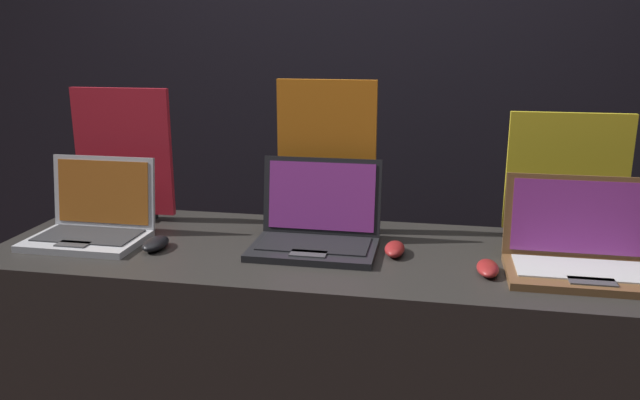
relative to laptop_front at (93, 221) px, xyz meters
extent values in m
cube|color=black|center=(0.71, 1.19, 0.40)|extent=(8.00, 0.05, 2.80)
cube|color=#282623|center=(0.71, 0.03, -0.53)|extent=(1.93, 0.64, 0.94)
cube|color=#B7B7BC|center=(0.00, -0.05, -0.05)|extent=(0.34, 0.22, 0.02)
cube|color=#2D2D30|center=(0.00, -0.03, -0.04)|extent=(0.30, 0.16, 0.00)
cube|color=#3F3F42|center=(0.00, -0.12, -0.04)|extent=(0.09, 0.05, 0.00)
cube|color=#B7B7BC|center=(0.00, 0.08, 0.07)|extent=(0.34, 0.04, 0.22)
cube|color=#A5591E|center=(0.00, 0.07, 0.07)|extent=(0.30, 0.03, 0.20)
ellipsoid|color=black|center=(0.23, -0.05, -0.04)|extent=(0.07, 0.12, 0.03)
cube|color=black|center=(0.00, 0.22, -0.05)|extent=(0.19, 0.07, 0.02)
cube|color=red|center=(0.00, 0.22, 0.18)|extent=(0.34, 0.02, 0.42)
cube|color=black|center=(0.69, 0.00, -0.05)|extent=(0.36, 0.23, 0.02)
cube|color=black|center=(0.69, 0.02, -0.04)|extent=(0.32, 0.16, 0.00)
cube|color=#3F3F42|center=(0.69, -0.07, -0.04)|extent=(0.10, 0.05, 0.00)
cube|color=black|center=(0.69, 0.14, 0.08)|extent=(0.36, 0.05, 0.23)
cube|color=#8C338C|center=(0.69, 0.13, 0.08)|extent=(0.33, 0.04, 0.20)
ellipsoid|color=maroon|center=(0.92, 0.03, -0.04)|extent=(0.06, 0.12, 0.03)
cube|color=black|center=(0.69, 0.22, -0.05)|extent=(0.17, 0.07, 0.02)
cube|color=orange|center=(0.69, 0.22, 0.19)|extent=(0.31, 0.02, 0.46)
cube|color=brown|center=(1.42, -0.07, -0.05)|extent=(0.40, 0.23, 0.02)
cube|color=#B7B7B7|center=(1.42, -0.05, -0.04)|extent=(0.35, 0.16, 0.00)
cube|color=#3F3F42|center=(1.42, -0.14, -0.04)|extent=(0.11, 0.05, 0.00)
cube|color=brown|center=(1.42, 0.05, 0.07)|extent=(0.40, 0.04, 0.23)
cube|color=#8C338C|center=(1.42, 0.05, 0.08)|extent=(0.36, 0.02, 0.20)
ellipsoid|color=maroon|center=(1.17, -0.08, -0.04)|extent=(0.06, 0.12, 0.03)
cube|color=black|center=(1.42, 0.28, -0.05)|extent=(0.20, 0.07, 0.02)
cube|color=gold|center=(1.42, 0.28, 0.15)|extent=(0.36, 0.02, 0.36)
camera|label=1|loc=(1.02, -1.67, 0.55)|focal=35.00mm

